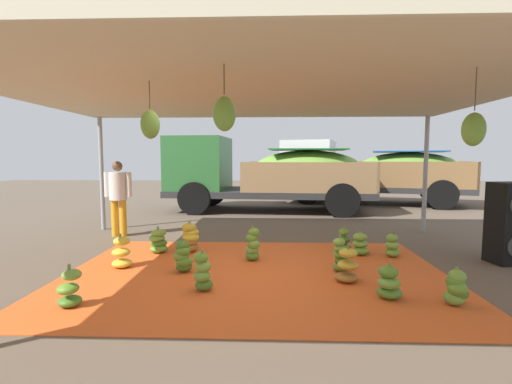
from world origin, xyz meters
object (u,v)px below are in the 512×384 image
(banana_bunch_9, at_px, (392,246))
(cargo_truck_main, at_px, (265,172))
(banana_bunch_1, at_px, (70,290))
(banana_bunch_5, at_px, (360,245))
(banana_bunch_2, at_px, (203,273))
(worker_0, at_px, (118,193))
(banana_bunch_3, at_px, (345,240))
(banana_bunch_8, at_px, (122,254))
(banana_bunch_13, at_px, (190,238))
(banana_bunch_6, at_px, (340,256))
(banana_bunch_0, at_px, (389,284))
(banana_bunch_12, at_px, (158,241))
(banana_bunch_7, at_px, (456,288))
(cargo_truck_far, at_px, (367,171))
(banana_bunch_10, at_px, (253,245))
(speaker_stack, at_px, (509,223))
(banana_bunch_11, at_px, (347,267))
(banana_bunch_4, at_px, (183,257))

(banana_bunch_9, height_order, cargo_truck_main, cargo_truck_main)
(banana_bunch_1, relative_size, banana_bunch_5, 1.14)
(banana_bunch_2, relative_size, worker_0, 0.33)
(banana_bunch_2, xyz_separation_m, banana_bunch_3, (2.25, 2.14, -0.04))
(banana_bunch_8, relative_size, banana_bunch_13, 0.94)
(banana_bunch_6, relative_size, worker_0, 0.35)
(banana_bunch_0, relative_size, banana_bunch_12, 0.94)
(banana_bunch_1, bearing_deg, banana_bunch_13, 72.14)
(banana_bunch_7, height_order, cargo_truck_far, cargo_truck_far)
(banana_bunch_0, xyz_separation_m, cargo_truck_main, (-1.62, 7.59, 1.06))
(banana_bunch_2, height_order, banana_bunch_12, banana_bunch_2)
(banana_bunch_0, distance_m, banana_bunch_2, 2.33)
(banana_bunch_10, xyz_separation_m, cargo_truck_main, (0.12, 5.98, 0.98))
(banana_bunch_10, relative_size, worker_0, 0.36)
(worker_0, bearing_deg, banana_bunch_13, -35.57)
(banana_bunch_5, bearing_deg, worker_0, 163.81)
(cargo_truck_main, bearing_deg, banana_bunch_12, -108.71)
(banana_bunch_0, bearing_deg, speaker_stack, 34.08)
(worker_0, bearing_deg, speaker_stack, -14.34)
(banana_bunch_0, distance_m, banana_bunch_12, 4.06)
(banana_bunch_6, xyz_separation_m, banana_bunch_11, (0.01, -0.46, -0.03))
(banana_bunch_2, xyz_separation_m, banana_bunch_5, (2.47, 1.87, -0.05))
(banana_bunch_2, height_order, banana_bunch_4, banana_bunch_2)
(banana_bunch_2, bearing_deg, banana_bunch_1, -157.36)
(banana_bunch_2, distance_m, cargo_truck_main, 7.50)
(banana_bunch_7, xyz_separation_m, cargo_truck_far, (1.54, 9.98, 1.04))
(banana_bunch_13, height_order, speaker_stack, speaker_stack)
(speaker_stack, bearing_deg, cargo_truck_main, 124.29)
(banana_bunch_5, relative_size, cargo_truck_far, 0.06)
(banana_bunch_8, distance_m, worker_0, 2.65)
(banana_bunch_13, bearing_deg, banana_bunch_1, -107.86)
(banana_bunch_2, distance_m, banana_bunch_10, 1.54)
(banana_bunch_5, relative_size, banana_bunch_12, 0.93)
(banana_bunch_5, xyz_separation_m, cargo_truck_far, (2.11, 7.74, 1.06))
(banana_bunch_4, xyz_separation_m, cargo_truck_far, (5.01, 8.85, 1.01))
(banana_bunch_9, bearing_deg, speaker_stack, -9.20)
(banana_bunch_3, distance_m, banana_bunch_6, 1.31)
(banana_bunch_5, height_order, banana_bunch_8, banana_bunch_8)
(banana_bunch_4, bearing_deg, worker_0, 128.44)
(banana_bunch_6, distance_m, banana_bunch_9, 1.37)
(cargo_truck_main, bearing_deg, banana_bunch_2, -95.41)
(banana_bunch_0, bearing_deg, banana_bunch_12, 148.83)
(banana_bunch_10, bearing_deg, banana_bunch_4, -146.74)
(worker_0, bearing_deg, banana_bunch_9, -15.96)
(speaker_stack, bearing_deg, worker_0, 165.66)
(banana_bunch_7, xyz_separation_m, banana_bunch_8, (-4.48, 1.33, 0.02))
(banana_bunch_4, height_order, banana_bunch_12, banana_bunch_4)
(banana_bunch_0, distance_m, banana_bunch_9, 2.05)
(cargo_truck_main, height_order, worker_0, cargo_truck_main)
(banana_bunch_9, xyz_separation_m, cargo_truck_far, (1.59, 7.86, 1.05))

